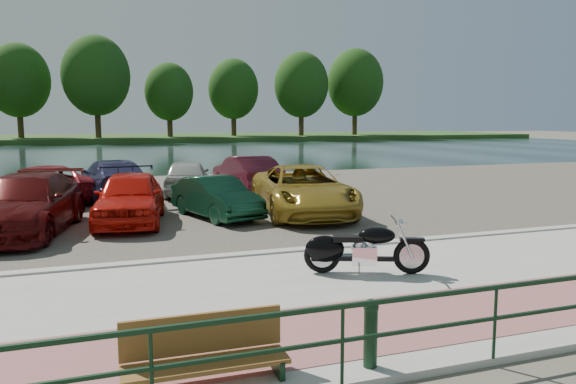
% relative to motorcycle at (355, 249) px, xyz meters
% --- Properties ---
extents(ground, '(200.00, 200.00, 0.00)m').
position_rel_motorcycle_xyz_m(ground, '(-0.11, 0.07, -0.56)').
color(ground, '#595447').
rests_on(ground, ground).
extents(promenade, '(60.00, 6.00, 0.10)m').
position_rel_motorcycle_xyz_m(promenade, '(-0.11, -0.93, -0.51)').
color(promenade, '#A09E97').
rests_on(promenade, ground).
extents(pink_path, '(60.00, 2.00, 0.01)m').
position_rel_motorcycle_xyz_m(pink_path, '(-0.11, -2.43, -0.46)').
color(pink_path, '#925256').
rests_on(pink_path, promenade).
extents(kerb, '(60.00, 0.30, 0.14)m').
position_rel_motorcycle_xyz_m(kerb, '(-0.11, 2.07, -0.49)').
color(kerb, '#A09E97').
rests_on(kerb, ground).
extents(parking_lot, '(60.00, 18.00, 0.04)m').
position_rel_motorcycle_xyz_m(parking_lot, '(-0.11, 11.07, -0.54)').
color(parking_lot, '#3E3932').
rests_on(parking_lot, ground).
extents(river, '(120.00, 40.00, 0.00)m').
position_rel_motorcycle_xyz_m(river, '(-0.11, 40.07, -0.56)').
color(river, black).
rests_on(river, ground).
extents(far_bank, '(120.00, 24.00, 0.60)m').
position_rel_motorcycle_xyz_m(far_bank, '(-0.11, 72.07, -0.26)').
color(far_bank, '#244117').
rests_on(far_bank, ground).
extents(railing, '(24.04, 0.05, 0.90)m').
position_rel_motorcycle_xyz_m(railing, '(-0.11, -3.93, 0.23)').
color(railing, '#15301D').
rests_on(railing, promenade).
extents(bollards, '(10.68, 0.18, 0.81)m').
position_rel_motorcycle_xyz_m(bollards, '(-1.78, -3.63, -0.02)').
color(bollards, '#15301D').
rests_on(bollards, promenade).
extents(far_trees, '(70.25, 10.68, 12.52)m').
position_rel_motorcycle_xyz_m(far_trees, '(4.25, 65.86, 6.93)').
color(far_trees, '#382A14').
rests_on(far_trees, far_bank).
extents(motorcycle, '(2.22, 1.13, 1.05)m').
position_rel_motorcycle_xyz_m(motorcycle, '(0.00, 0.00, 0.00)').
color(motorcycle, black).
rests_on(motorcycle, promenade).
extents(park_bench, '(1.81, 0.49, 0.72)m').
position_rel_motorcycle_xyz_m(park_bench, '(-3.48, -3.32, -0.13)').
color(park_bench, brown).
rests_on(park_bench, promenade).
extents(car_3, '(3.17, 5.53, 1.51)m').
position_rel_motorcycle_xyz_m(car_3, '(-6.12, 6.38, 0.23)').
color(car_3, '#4E0B0B').
rests_on(car_3, parking_lot).
extents(car_4, '(2.46, 4.55, 1.47)m').
position_rel_motorcycle_xyz_m(car_4, '(-3.51, 6.91, 0.21)').
color(car_4, red).
rests_on(car_4, parking_lot).
extents(car_5, '(2.23, 3.90, 1.22)m').
position_rel_motorcycle_xyz_m(car_5, '(-1.05, 7.01, 0.09)').
color(car_5, '#0F3823').
rests_on(car_5, parking_lot).
extents(car_6, '(3.21, 5.70, 1.50)m').
position_rel_motorcycle_xyz_m(car_6, '(1.55, 6.64, 0.23)').
color(car_6, olive).
rests_on(car_6, parking_lot).
extents(car_10, '(3.62, 5.15, 1.31)m').
position_rel_motorcycle_xyz_m(car_10, '(-6.00, 12.13, 0.13)').
color(car_10, maroon).
rests_on(car_10, parking_lot).
extents(car_11, '(2.70, 5.23, 1.45)m').
position_rel_motorcycle_xyz_m(car_11, '(-3.74, 12.15, 0.20)').
color(car_11, '#292950').
rests_on(car_11, parking_lot).
extents(car_12, '(2.47, 4.34, 1.39)m').
position_rel_motorcycle_xyz_m(car_12, '(-1.02, 12.28, 0.17)').
color(car_12, beige).
rests_on(car_12, parking_lot).
extents(car_13, '(1.93, 4.50, 1.44)m').
position_rel_motorcycle_xyz_m(car_13, '(1.41, 12.58, 0.20)').
color(car_13, '#541623').
rests_on(car_13, parking_lot).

